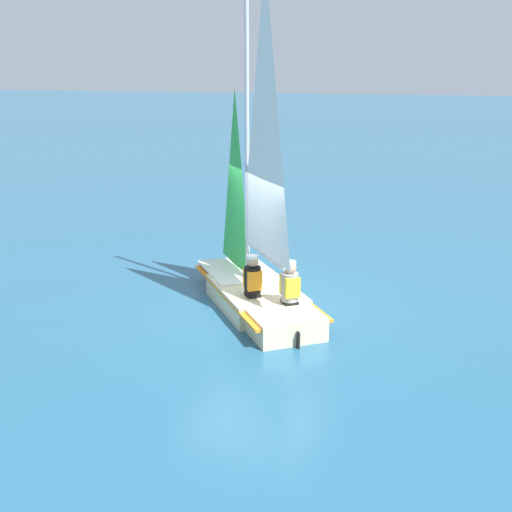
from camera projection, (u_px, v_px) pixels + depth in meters
name	position (u px, v px, depth m)	size (l,w,h in m)	color
ground_plane	(256.00, 307.00, 12.15)	(260.00, 260.00, 0.00)	#235675
sailboat_main	(256.00, 260.00, 11.89)	(3.73, 3.57, 6.19)	beige
sailor_helm	(253.00, 284.00, 11.47)	(0.43, 0.42, 1.16)	black
sailor_crew	(290.00, 291.00, 11.11)	(0.43, 0.42, 1.16)	black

